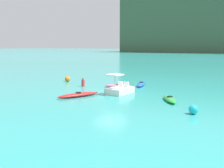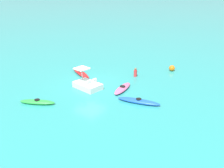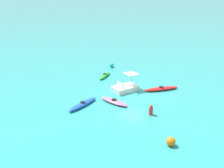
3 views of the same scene
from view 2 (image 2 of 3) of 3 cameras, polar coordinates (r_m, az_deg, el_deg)
The scene contains 8 objects.
ground_plane at distance 23.69m, azimuth -4.85°, elevation -0.19°, with size 600.00×600.00×0.00m, color teal.
kayak_green at distance 20.87m, azimuth -15.84°, elevation -3.75°, with size 1.87×2.71×0.37m.
kayak_red at distance 26.26m, azimuth -6.75°, elevation 2.39°, with size 2.18×3.55×0.37m.
kayak_pink at distance 22.49m, azimuth 2.29°, elevation -0.94°, with size 2.89×1.19×0.37m.
kayak_blue at distance 20.31m, azimuth 5.78°, elevation -3.71°, with size 1.46×3.44×0.37m.
pedal_boat_white at distance 22.90m, azimuth -5.33°, elevation -0.11°, with size 1.81×2.60×1.68m.
buoy_orange at distance 27.73m, azimuth 12.83°, elevation 3.36°, with size 0.60×0.60×0.60m, color orange.
person_near_shore at distance 25.58m, azimuth 5.08°, elevation 2.46°, with size 0.41×0.41×0.88m.
Camera 2 is at (16.54, 14.37, 9.01)m, focal length 42.28 mm.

